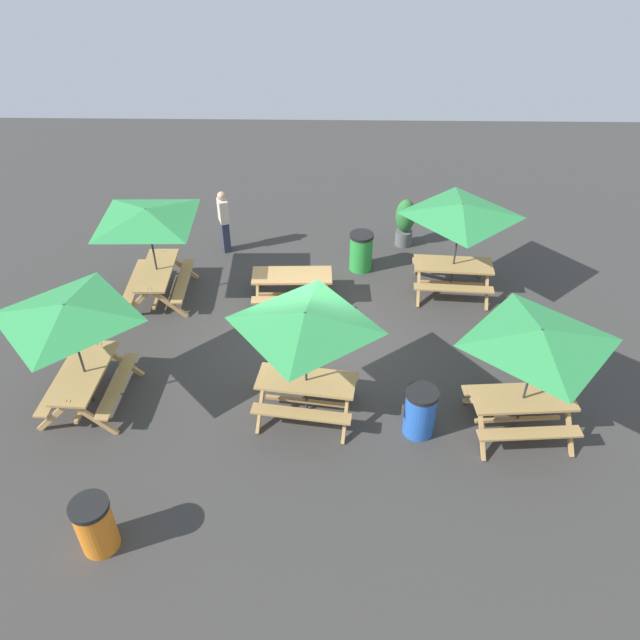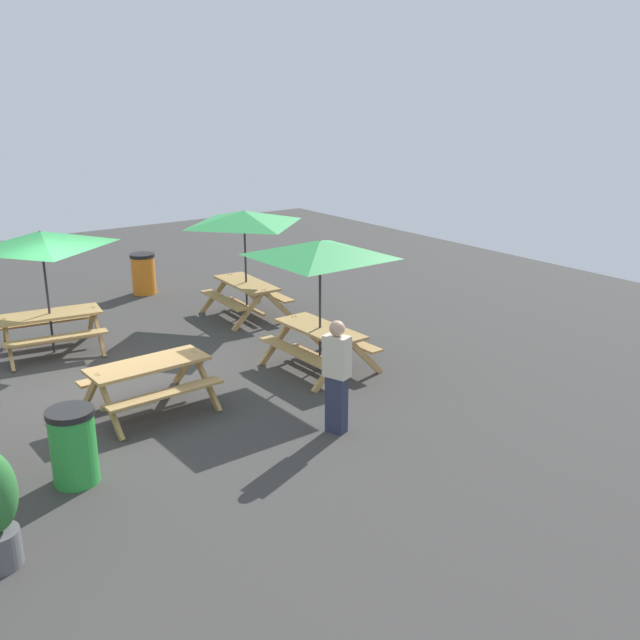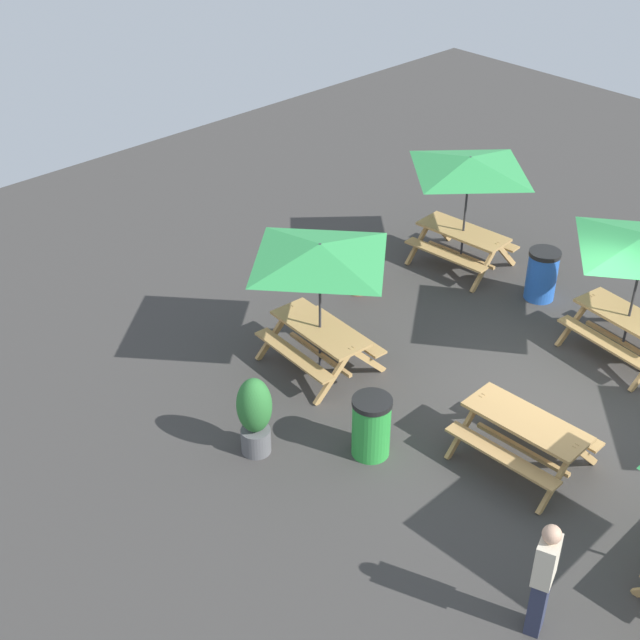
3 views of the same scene
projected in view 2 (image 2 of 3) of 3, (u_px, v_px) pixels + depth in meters
The scene contains 8 objects.
ground_plane at pixel (92, 380), 12.06m from camera, with size 27.19×27.19×0.00m, color #3D3A38.
picnic_table_1 at pixel (320, 258), 11.98m from camera, with size 2.83×2.83×2.34m.
picnic_table_2 at pixel (42, 248), 12.77m from camera, with size 2.26×2.26×2.34m.
picnic_table_3 at pixel (149, 375), 10.79m from camera, with size 1.85×1.59×0.81m.
picnic_table_5 at pixel (244, 226), 14.95m from camera, with size 2.10×2.10×2.34m.
trash_bin_orange at pixel (143, 274), 17.16m from camera, with size 0.59×0.59×0.98m.
trash_bin_green at pixel (73, 446), 8.77m from camera, with size 0.59×0.59×0.98m.
person_standing at pixel (337, 374), 9.98m from camera, with size 0.33×0.41×1.67m.
Camera 2 is at (-3.45, -11.31, 4.64)m, focal length 40.00 mm.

